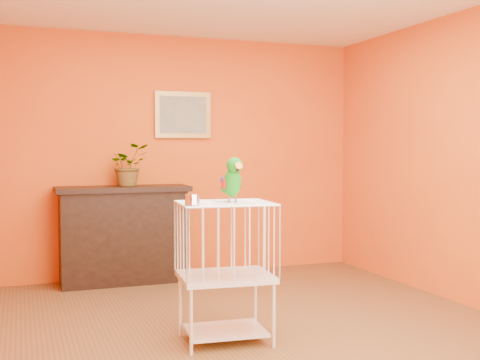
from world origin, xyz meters
name	(u,v)px	position (x,y,z in m)	size (l,w,h in m)	color
ground	(259,331)	(0.00, 0.00, 0.00)	(4.50, 4.50, 0.00)	brown
room_shell	(259,122)	(0.00, 0.00, 1.58)	(4.50, 4.50, 4.50)	orange
console_cabinet	(123,235)	(-0.69, 2.02, 0.50)	(1.34, 0.48, 1.00)	black
potted_plant	(129,170)	(-0.63, 1.98, 1.17)	(0.39, 0.43, 0.34)	#26722D
framed_picture	(183,115)	(0.00, 2.22, 1.75)	(0.62, 0.04, 0.50)	#C09344
birdcage	(225,270)	(-0.31, -0.13, 0.52)	(0.69, 0.55, 1.00)	white
feed_cup	(192,199)	(-0.59, -0.27, 1.04)	(0.10, 0.10, 0.07)	silver
parrot	(233,179)	(-0.26, -0.13, 1.17)	(0.16, 0.29, 0.32)	#59544C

